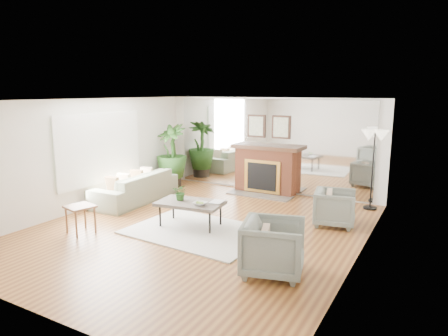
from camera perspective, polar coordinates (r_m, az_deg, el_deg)
The scene contains 18 objects.
ground at distance 7.93m, azimuth -3.73°, elevation -8.71°, with size 7.00×7.00×0.00m, color brown.
wall_left at distance 9.55m, azimuth -19.08°, elevation 1.82°, with size 0.02×7.00×2.50m, color silver.
wall_right at distance 6.50m, azimuth 18.85°, elevation -2.21°, with size 0.02×7.00×2.50m, color silver.
wall_back at distance 10.66m, azimuth 6.45°, elevation 3.25°, with size 6.00×0.02×2.50m, color silver.
mirror_panel at distance 10.64m, azimuth 6.41°, elevation 3.24°, with size 5.40×0.04×2.40m, color silver.
window_panel at distance 9.78m, azimuth -17.26°, elevation 2.73°, with size 0.04×2.40×1.50m, color #B2E09E.
fireplace at distance 10.54m, azimuth 5.89°, elevation -0.08°, with size 1.85×0.83×2.05m.
area_rug at distance 7.78m, azimuth -3.76°, elevation -8.98°, with size 2.59×1.85×0.03m, color silver.
coffee_table at distance 7.94m, azimuth -4.83°, elevation -5.13°, with size 1.37×0.91×0.51m.
sofa at distance 10.01m, azimuth -12.56°, elevation -2.69°, with size 2.40×0.94×0.70m, color gray.
armchair_back at distance 8.34m, azimuth 15.55°, elevation -5.49°, with size 0.77×0.80×0.73m, color slate.
armchair_front at distance 6.01m, azimuth 7.06°, elevation -11.17°, with size 0.87×0.90×0.82m, color slate.
side_table at distance 8.04m, azimuth -19.87°, elevation -5.68°, with size 0.57×0.57×0.54m.
potted_ficus at distance 11.28m, azimuth -7.50°, elevation 2.07°, with size 0.93×0.93×1.77m.
floor_lamp at distance 9.52m, azimuth 20.71°, elevation 3.52°, with size 0.59×0.33×1.82m.
tabletop_plant at distance 8.02m, azimuth -6.21°, elevation -3.44°, with size 0.30×0.26×0.33m, color #2D5720.
fruit_bowl at distance 7.67m, azimuth -3.46°, elevation -5.09°, with size 0.26×0.26×0.07m, color brown.
book at distance 7.89m, azimuth -1.80°, elevation -4.78°, with size 0.23×0.32×0.02m, color brown.
Camera 1 is at (4.08, -6.25, 2.66)m, focal length 32.00 mm.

